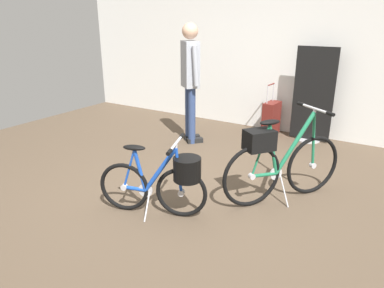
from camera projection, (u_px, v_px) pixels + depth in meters
The scene contains 7 objects.
ground_plane at pixel (187, 198), 3.83m from camera, with size 8.06×8.06×0.00m, color brown.
back_wall at pixel (286, 35), 5.61m from camera, with size 8.06×0.10×3.10m, color white.
floor_banner_stand at pixel (313, 101), 5.40m from camera, with size 0.60×0.36×1.42m.
folding_bike_foreground at pixel (165, 180), 3.39m from camera, with size 1.03×0.54×0.77m.
display_bike_left at pixel (278, 161), 3.64m from camera, with size 0.86×1.16×0.98m.
visitor_near_wall at pixel (190, 76), 5.22m from camera, with size 0.42×0.39×1.75m.
rolling_suitcase at pixel (271, 118), 5.77m from camera, with size 0.20×0.37×0.83m.
Camera 1 is at (1.85, -2.87, 1.83)m, focal length 33.58 mm.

